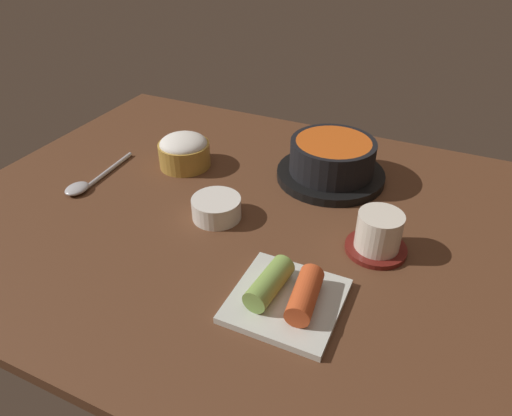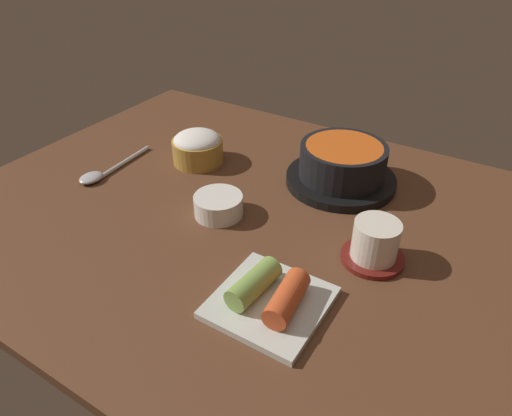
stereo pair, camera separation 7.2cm
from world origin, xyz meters
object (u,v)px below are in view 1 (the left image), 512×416
object	(u,v)px
kimchi_plate	(287,295)
banchan_cup_center	(216,207)
stone_pot	(332,161)
spoon	(87,183)
tea_cup_with_saucer	(378,234)
rice_bowl	(184,150)

from	to	relation	value
kimchi_plate	banchan_cup_center	bearing A→B (deg)	143.02
stone_pot	kimchi_plate	bearing A→B (deg)	-82.43
banchan_cup_center	spoon	distance (cm)	26.09
banchan_cup_center	stone_pot	bearing A→B (deg)	56.39
tea_cup_with_saucer	stone_pot	bearing A→B (deg)	125.58
tea_cup_with_saucer	spoon	distance (cm)	51.76
rice_bowl	tea_cup_with_saucer	xyz separation A→B (cm)	(39.52, -10.24, -0.17)
banchan_cup_center	spoon	world-z (taller)	banchan_cup_center
kimchi_plate	spoon	bearing A→B (deg)	164.86
tea_cup_with_saucer	kimchi_plate	size ratio (longest dim) A/B	0.66
kimchi_plate	rice_bowl	bearing A→B (deg)	140.66
tea_cup_with_saucer	banchan_cup_center	distance (cm)	25.68
stone_pot	tea_cup_with_saucer	size ratio (longest dim) A/B	2.18
banchan_cup_center	spoon	bearing A→B (deg)	-176.91
stone_pot	kimchi_plate	xyz separation A→B (cm)	(4.37, -32.92, -2.12)
stone_pot	rice_bowl	xyz separation A→B (cm)	(-27.11, -7.12, -0.39)
banchan_cup_center	kimchi_plate	bearing A→B (deg)	-36.98
tea_cup_with_saucer	rice_bowl	bearing A→B (deg)	165.48
kimchi_plate	tea_cup_with_saucer	bearing A→B (deg)	62.66
banchan_cup_center	rice_bowl	bearing A→B (deg)	137.93
banchan_cup_center	spoon	xyz separation A→B (cm)	(-26.02, -1.40, -1.26)
banchan_cup_center	tea_cup_with_saucer	bearing A→B (deg)	5.34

